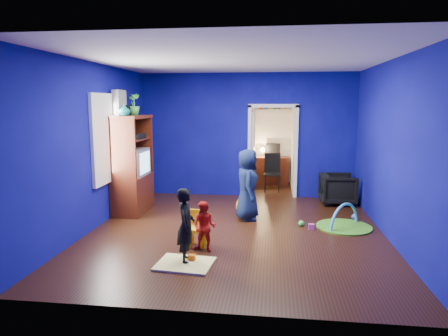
# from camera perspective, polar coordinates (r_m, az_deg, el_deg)

# --- Properties ---
(floor) EXTENTS (5.00, 5.50, 0.01)m
(floor) POSITION_cam_1_polar(r_m,az_deg,el_deg) (7.01, 1.71, -9.03)
(floor) COLOR black
(floor) RESTS_ON ground
(ceiling) EXTENTS (5.00, 5.50, 0.01)m
(ceiling) POSITION_cam_1_polar(r_m,az_deg,el_deg) (6.69, 1.83, 15.27)
(ceiling) COLOR white
(ceiling) RESTS_ON wall_back
(wall_back) EXTENTS (5.00, 0.02, 2.90)m
(wall_back) POSITION_cam_1_polar(r_m,az_deg,el_deg) (9.42, 3.33, 4.67)
(wall_back) COLOR #090965
(wall_back) RESTS_ON floor
(wall_front) EXTENTS (5.00, 0.02, 2.90)m
(wall_front) POSITION_cam_1_polar(r_m,az_deg,el_deg) (3.99, -1.91, -1.50)
(wall_front) COLOR #090965
(wall_front) RESTS_ON floor
(wall_left) EXTENTS (0.02, 5.50, 2.90)m
(wall_left) POSITION_cam_1_polar(r_m,az_deg,el_deg) (7.36, -18.03, 2.97)
(wall_left) COLOR #090965
(wall_left) RESTS_ON floor
(wall_right) EXTENTS (0.02, 5.50, 2.90)m
(wall_right) POSITION_cam_1_polar(r_m,az_deg,el_deg) (6.93, 22.85, 2.33)
(wall_right) COLOR #090965
(wall_right) RESTS_ON floor
(alcove) EXTENTS (1.00, 1.75, 2.50)m
(alcove) POSITION_cam_1_polar(r_m,az_deg,el_deg) (10.29, 6.99, 3.88)
(alcove) COLOR silver
(alcove) RESTS_ON floor
(armchair) EXTENTS (0.78, 0.76, 0.67)m
(armchair) POSITION_cam_1_polar(r_m,az_deg,el_deg) (9.13, 15.96, -2.89)
(armchair) COLOR black
(armchair) RESTS_ON floor
(child_black) EXTENTS (0.34, 0.43, 1.06)m
(child_black) POSITION_cam_1_polar(r_m,az_deg,el_deg) (5.57, -5.47, -8.22)
(child_black) COLOR black
(child_black) RESTS_ON floor
(child_navy) EXTENTS (0.50, 0.70, 1.35)m
(child_navy) POSITION_cam_1_polar(r_m,az_deg,el_deg) (7.56, 3.37, -2.39)
(child_navy) COLOR #0E1034
(child_navy) RESTS_ON floor
(toddler_red) EXTENTS (0.42, 0.36, 0.76)m
(toddler_red) POSITION_cam_1_polar(r_m,az_deg,el_deg) (6.00, -2.81, -8.37)
(toddler_red) COLOR red
(toddler_red) RESTS_ON floor
(vase) EXTENTS (0.24, 0.24, 0.22)m
(vase) POSITION_cam_1_polar(r_m,az_deg,el_deg) (7.89, -14.05, 8.05)
(vase) COLOR #0B525C
(vase) RESTS_ON tv_armoire
(potted_plant) EXTENTS (0.26, 0.26, 0.43)m
(potted_plant) POSITION_cam_1_polar(r_m,az_deg,el_deg) (8.37, -12.79, 8.87)
(potted_plant) COLOR green
(potted_plant) RESTS_ON tv_armoire
(tv_armoire) EXTENTS (0.58, 1.14, 1.96)m
(tv_armoire) POSITION_cam_1_polar(r_m,az_deg,el_deg) (8.26, -13.01, 0.52)
(tv_armoire) COLOR #3F1A0A
(tv_armoire) RESTS_ON floor
(crt_tv) EXTENTS (0.46, 0.70, 0.54)m
(crt_tv) POSITION_cam_1_polar(r_m,az_deg,el_deg) (8.24, -12.76, 0.79)
(crt_tv) COLOR silver
(crt_tv) RESTS_ON tv_armoire
(yellow_blanket) EXTENTS (0.80, 0.67, 0.03)m
(yellow_blanket) POSITION_cam_1_polar(r_m,az_deg,el_deg) (5.66, -5.62, -13.48)
(yellow_blanket) COLOR #F2E07A
(yellow_blanket) RESTS_ON floor
(hopper_ball) EXTENTS (0.39, 0.39, 0.39)m
(hopper_ball) POSITION_cam_1_polar(r_m,az_deg,el_deg) (7.92, 3.09, -5.44)
(hopper_ball) COLOR yellow
(hopper_ball) RESTS_ON floor
(kid_chair) EXTENTS (0.32, 0.32, 0.50)m
(kid_chair) POSITION_cam_1_polar(r_m,az_deg,el_deg) (6.26, -3.86, -8.90)
(kid_chair) COLOR yellow
(kid_chair) RESTS_ON floor
(play_mat) EXTENTS (0.97, 0.97, 0.03)m
(play_mat) POSITION_cam_1_polar(r_m,az_deg,el_deg) (7.52, 16.77, -8.04)
(play_mat) COLOR green
(play_mat) RESTS_ON floor
(toy_arch) EXTENTS (0.61, 0.68, 0.86)m
(toy_arch) POSITION_cam_1_polar(r_m,az_deg,el_deg) (7.52, 16.77, -7.98)
(toy_arch) COLOR #3F8CD8
(toy_arch) RESTS_ON floor
(window_left) EXTENTS (0.03, 0.95, 1.55)m
(window_left) POSITION_cam_1_polar(r_m,az_deg,el_deg) (7.66, -16.86, 4.00)
(window_left) COLOR white
(window_left) RESTS_ON wall_left
(curtain) EXTENTS (0.14, 0.42, 2.40)m
(curtain) POSITION_cam_1_polar(r_m,az_deg,el_deg) (8.15, -14.46, 2.27)
(curtain) COLOR slate
(curtain) RESTS_ON floor
(doorway) EXTENTS (1.16, 0.10, 2.10)m
(doorway) POSITION_cam_1_polar(r_m,az_deg,el_deg) (9.44, 6.95, 2.19)
(doorway) COLOR white
(doorway) RESTS_ON floor
(study_desk) EXTENTS (0.88, 0.44, 0.75)m
(study_desk) POSITION_cam_1_polar(r_m,az_deg,el_deg) (11.04, 6.91, -0.34)
(study_desk) COLOR #3D140A
(study_desk) RESTS_ON floor
(desk_monitor) EXTENTS (0.40, 0.05, 0.32)m
(desk_monitor) POSITION_cam_1_polar(r_m,az_deg,el_deg) (11.08, 6.97, 2.69)
(desk_monitor) COLOR black
(desk_monitor) RESTS_ON study_desk
(desk_lamp) EXTENTS (0.14, 0.14, 0.14)m
(desk_lamp) POSITION_cam_1_polar(r_m,az_deg,el_deg) (11.02, 5.51, 2.58)
(desk_lamp) COLOR #FFD88C
(desk_lamp) RESTS_ON study_desk
(folding_chair) EXTENTS (0.40, 0.40, 0.92)m
(folding_chair) POSITION_cam_1_polar(r_m,az_deg,el_deg) (10.08, 6.90, -0.77)
(folding_chair) COLOR black
(folding_chair) RESTS_ON floor
(book_shelf) EXTENTS (0.88, 0.24, 0.04)m
(book_shelf) POSITION_cam_1_polar(r_m,az_deg,el_deg) (11.00, 7.08, 8.23)
(book_shelf) COLOR white
(book_shelf) RESTS_ON study_desk
(toy_0) EXTENTS (0.11, 0.11, 0.11)m
(toy_0) POSITION_cam_1_polar(r_m,az_deg,el_deg) (8.08, 18.14, -6.60)
(toy_0) COLOR blue
(toy_0) RESTS_ON floor
(toy_1) EXTENTS (0.10, 0.08, 0.10)m
(toy_1) POSITION_cam_1_polar(r_m,az_deg,el_deg) (5.74, -4.62, -12.73)
(toy_1) COLOR orange
(toy_1) RESTS_ON floor
(toy_2) EXTENTS (0.11, 0.11, 0.11)m
(toy_2) POSITION_cam_1_polar(r_m,az_deg,el_deg) (7.40, 10.98, -7.75)
(toy_2) COLOR green
(toy_2) RESTS_ON floor
(toy_3) EXTENTS (0.10, 0.08, 0.10)m
(toy_3) POSITION_cam_1_polar(r_m,az_deg,el_deg) (7.25, 12.38, -8.20)
(toy_3) COLOR #BB4691
(toy_3) RESTS_ON floor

